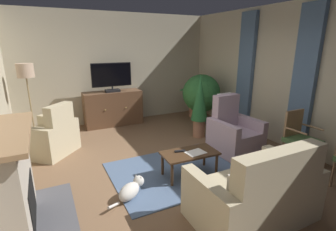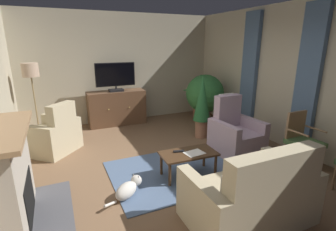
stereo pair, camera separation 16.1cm
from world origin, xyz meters
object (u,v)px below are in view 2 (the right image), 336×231
at_px(tv_remote, 179,151).
at_px(potted_plant_on_hearth_side, 198,108).
at_px(fireplace, 9,183).
at_px(folded_newspaper, 194,153).
at_px(side_chair_tucked_against_wall, 302,139).
at_px(coffee_table, 188,156).
at_px(armchair_facing_sofa, 235,135).
at_px(cat, 128,189).
at_px(television, 115,76).
at_px(floor_lamp, 32,80).
at_px(tv_cabinet, 117,109).
at_px(potted_plant_small_fern_corner, 202,103).
at_px(armchair_angled_to_table, 51,136).
at_px(sofa_floral, 251,197).
at_px(potted_plant_tall_palm_by_window, 205,94).

distance_m(tv_remote, potted_plant_on_hearth_side, 3.45).
height_order(fireplace, folded_newspaper, fireplace).
bearing_deg(side_chair_tucked_against_wall, coffee_table, 165.20).
relative_size(coffee_table, armchair_facing_sofa, 0.82).
relative_size(side_chair_tucked_against_wall, cat, 1.52).
height_order(television, floor_lamp, floor_lamp).
bearing_deg(cat, tv_remote, 14.58).
bearing_deg(floor_lamp, armchair_facing_sofa, -34.78).
distance_m(television, folded_newspaper, 3.30).
relative_size(television, tv_remote, 5.81).
bearing_deg(floor_lamp, tv_cabinet, 9.09).
bearing_deg(tv_cabinet, tv_remote, -85.04).
height_order(tv_cabinet, coffee_table, tv_cabinet).
bearing_deg(floor_lamp, potted_plant_on_hearth_side, 0.16).
height_order(potted_plant_on_hearth_side, potted_plant_small_fern_corner, potted_plant_small_fern_corner).
bearing_deg(armchair_facing_sofa, tv_cabinet, 121.34).
distance_m(armchair_angled_to_table, cat, 2.30).
bearing_deg(cat, television, 78.94).
relative_size(side_chair_tucked_against_wall, potted_plant_small_fern_corner, 0.67).
distance_m(fireplace, folded_newspaper, 2.46).
relative_size(television, armchair_angled_to_table, 0.80).
bearing_deg(fireplace, tv_remote, 7.11).
relative_size(folded_newspaper, side_chair_tucked_against_wall, 0.32).
bearing_deg(tv_cabinet, sofa_floral, -83.01).
relative_size(fireplace, floor_lamp, 0.89).
relative_size(coffee_table, cat, 1.45).
bearing_deg(armchair_angled_to_table, tv_remote, -45.07).
distance_m(tv_cabinet, armchair_facing_sofa, 3.19).
bearing_deg(tv_remote, potted_plant_small_fern_corner, -119.24).
bearing_deg(armchair_angled_to_table, cat, -65.65).
bearing_deg(coffee_table, folded_newspaper, -36.68).
bearing_deg(sofa_floral, floor_lamp, 120.05).
xyz_separation_m(potted_plant_tall_palm_by_window, floor_lamp, (-3.94, 0.62, 0.53)).
distance_m(tv_cabinet, potted_plant_small_fern_corner, 2.33).
distance_m(coffee_table, potted_plant_tall_palm_by_window, 2.85).
distance_m(folded_newspaper, armchair_angled_to_table, 2.86).
bearing_deg(armchair_facing_sofa, cat, -165.81).
xyz_separation_m(coffee_table, armchair_angled_to_table, (-1.97, 1.94, -0.03)).
distance_m(potted_plant_small_fern_corner, cat, 2.74).
bearing_deg(side_chair_tucked_against_wall, potted_plant_tall_palm_by_window, 94.09).
distance_m(tv_remote, folded_newspaper, 0.25).
relative_size(tv_remote, cat, 0.27).
relative_size(tv_remote, potted_plant_on_hearth_side, 0.17).
height_order(tv_cabinet, potted_plant_small_fern_corner, potted_plant_small_fern_corner).
distance_m(coffee_table, armchair_facing_sofa, 1.34).
distance_m(television, sofa_floral, 4.48).
height_order(television, tv_remote, television).
relative_size(fireplace, armchair_angled_to_table, 1.20).
xyz_separation_m(armchair_facing_sofa, side_chair_tucked_against_wall, (0.64, -0.93, 0.16)).
distance_m(potted_plant_tall_palm_by_window, floor_lamp, 4.02).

